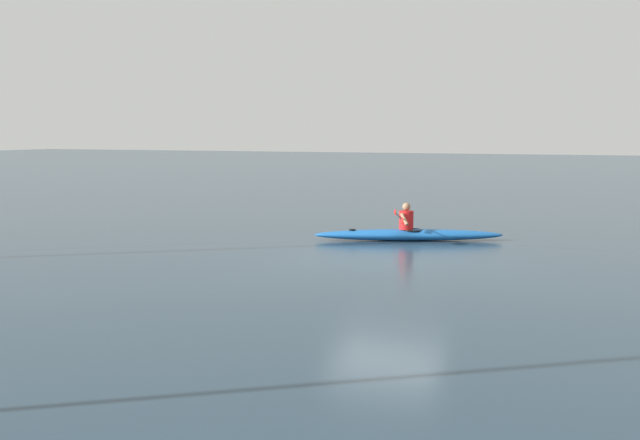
{
  "coord_description": "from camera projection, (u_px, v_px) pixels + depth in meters",
  "views": [
    {
      "loc": [
        -5.09,
        16.44,
        2.85
      ],
      "look_at": [
        0.9,
        1.78,
        1.02
      ],
      "focal_mm": 43.5,
      "sensor_mm": 36.0,
      "label": 1
    }
  ],
  "objects": [
    {
      "name": "ground_plane",
      "position": [
        387.0,
        259.0,
        17.36
      ],
      "size": [
        160.0,
        160.0,
        0.0
      ],
      "primitive_type": "plane",
      "color": "#233847"
    },
    {
      "name": "kayak",
      "position": [
        409.0,
        235.0,
        20.19
      ],
      "size": [
        4.78,
        2.36,
        0.3
      ],
      "color": "#1959A5",
      "rests_on": "ground"
    },
    {
      "name": "kayaker",
      "position": [
        405.0,
        218.0,
        20.14
      ],
      "size": [
        0.92,
        2.23,
        0.7
      ],
      "color": "red",
      "rests_on": "kayak"
    }
  ]
}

